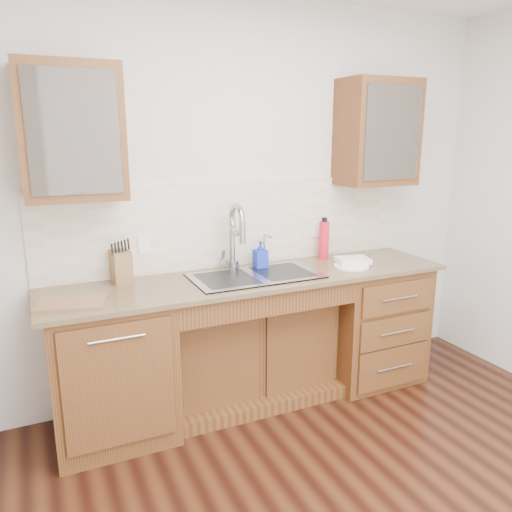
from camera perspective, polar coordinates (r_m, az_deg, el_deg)
name	(u,v)px	position (r m, az deg, el deg)	size (l,w,h in m)	color
wall_back	(232,202)	(3.53, -2.72, 6.16)	(4.00, 0.10, 2.70)	silver
base_cabinet_left	(111,368)	(3.22, -16.25, -12.16)	(0.70, 0.62, 0.88)	#593014
base_cabinet_center	(248,348)	(3.57, -0.88, -10.52)	(1.20, 0.44, 0.70)	#593014
base_cabinet_right	(367,320)	(3.91, 12.61, -7.18)	(0.70, 0.62, 0.88)	#593014
countertop	(254,278)	(3.29, -0.18, -2.53)	(2.70, 0.65, 0.03)	#84705B
backsplash	(236,224)	(3.50, -2.32, 3.68)	(2.70, 0.02, 0.59)	beige
sink	(255,289)	(3.29, -0.07, -3.77)	(0.84, 0.46, 0.19)	#9E9EA5
faucet	(232,241)	(3.40, -2.76, 1.75)	(0.04, 0.04, 0.40)	#999993
filter_tap	(264,248)	(3.52, 0.97, 0.86)	(0.02, 0.02, 0.24)	#999993
upper_cabinet_left	(71,133)	(3.04, -20.38, 13.08)	(0.55, 0.34, 0.75)	#593014
upper_cabinet_right	(377,133)	(3.83, 13.67, 13.53)	(0.55, 0.34, 0.75)	#593014
outlet_left	(144,245)	(3.31, -12.67, 1.28)	(0.08, 0.01, 0.12)	white
outlet_right	(316,229)	(3.79, 6.92, 3.09)	(0.08, 0.01, 0.12)	white
soap_bottle	(260,255)	(3.44, 0.51, 0.14)	(0.09, 0.09, 0.19)	#1631BC
water_bottle	(324,240)	(3.73, 7.76, 1.80)	(0.08, 0.08, 0.28)	red
plate	(352,266)	(3.56, 10.86, -1.14)	(0.24, 0.24, 0.01)	white
dish_towel	(353,260)	(3.61, 10.99, -0.48)	(0.23, 0.17, 0.04)	white
knife_block	(121,266)	(3.25, -15.22, -1.11)	(0.11, 0.18, 0.20)	brown
cutting_board	(72,302)	(2.93, -20.33, -4.99)	(0.36, 0.25, 0.02)	#946743
cup_left_a	(48,143)	(3.03, -22.64, 11.83)	(0.11, 0.11, 0.09)	white
cup_left_b	(83,142)	(3.04, -19.14, 12.22)	(0.11, 0.11, 0.10)	white
cup_right_a	(371,139)	(3.80, 13.00, 12.87)	(0.14, 0.14, 0.11)	white
cup_right_b	(386,140)	(3.88, 14.63, 12.71)	(0.10, 0.10, 0.10)	white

